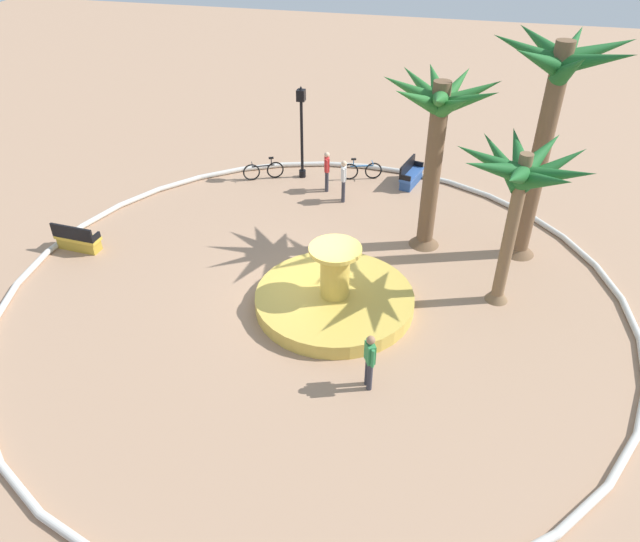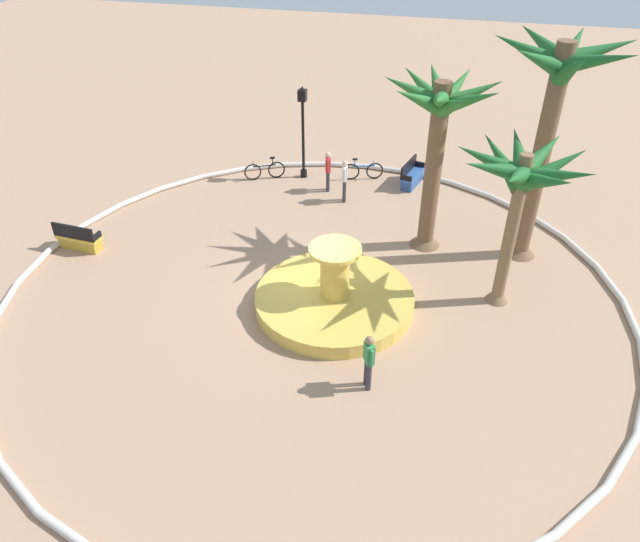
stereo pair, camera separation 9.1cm
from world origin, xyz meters
The scene contains 14 objects.
ground_plane centered at (0.00, 0.00, 0.00)m, with size 80.00×80.00×0.00m, color tan.
plaza_curb centered at (0.00, 0.00, 0.10)m, with size 18.93×18.93×0.20m, color silver.
fountain centered at (-0.74, 0.41, 0.30)m, with size 4.75×4.75×2.08m.
palm_tree_near_fountain centered at (-3.02, -3.73, 4.40)m, with size 3.78×3.83×5.96m.
palm_tree_by_curb centered at (-6.21, -3.92, 5.22)m, with size 4.14×3.99×7.25m.
palm_tree_mid_plaza centered at (-5.47, -1.09, 4.07)m, with size 3.73×3.83×5.05m.
bench_east centered at (8.49, -0.59, 0.35)m, with size 1.63×0.62×1.00m.
bench_west centered at (-2.01, -8.28, 0.35)m, with size 0.87×1.67×1.00m.
lamppost centered at (2.50, -7.90, 2.26)m, with size 0.32×0.32×3.86m.
bicycle_red_frame centered at (0.04, -8.27, 0.38)m, with size 1.65×0.66×0.94m.
bicycle_by_lamppost centered at (4.02, -7.31, 0.38)m, with size 1.56×0.83×0.94m.
person_cyclist_helmet centered at (1.21, -6.92, 0.93)m, with size 0.28×0.52×1.66m.
person_cyclist_photo centered at (0.38, -6.20, 0.95)m, with size 0.25×0.52×1.70m.
person_pedestrian_stroll centered at (-2.29, 3.45, 0.94)m, with size 0.33×0.48×1.67m.
Camera 2 is at (-3.72, 14.13, 11.07)m, focal length 33.22 mm.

